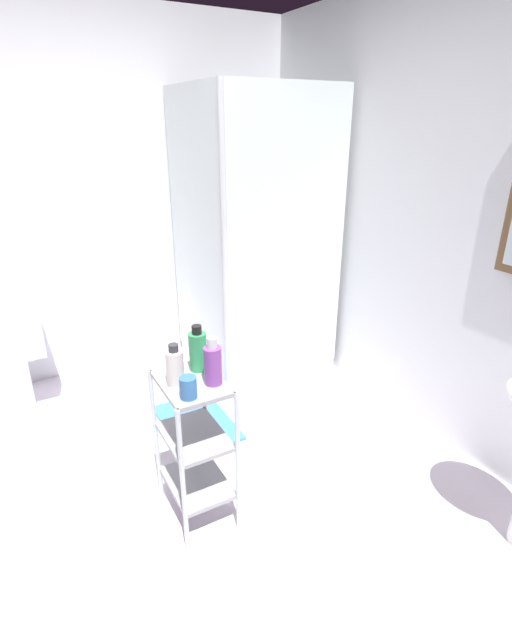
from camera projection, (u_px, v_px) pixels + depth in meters
name	position (u px, v px, depth m)	size (l,w,h in m)	color
ground_plane	(145.00, 541.00, 2.18)	(4.20, 4.20, 0.02)	silver
wall_back	(463.00, 228.00, 2.50)	(4.20, 0.14, 2.50)	white
wall_left	(47.00, 206.00, 3.17)	(0.10, 4.20, 2.50)	white
shower_stall	(249.00, 312.00, 3.52)	(0.92, 0.92, 2.00)	white
toilet	(6.00, 367.00, 3.04)	(0.37, 0.49, 0.76)	white
storage_cart	(195.00, 438.00, 2.16)	(0.38, 0.28, 0.74)	silver
lotion_bottle_white	(175.00, 367.00, 1.99)	(0.08, 0.08, 0.19)	white
conditioner_bottle_purple	(213.00, 364.00, 1.99)	(0.08, 0.08, 0.22)	purple
body_wash_bottle_green	(198.00, 350.00, 2.10)	(0.08, 0.08, 0.22)	#319555
rinse_cup	(188.00, 388.00, 1.90)	(0.07, 0.07, 0.09)	#3870B2
bath_mat	(197.00, 422.00, 3.00)	(0.60, 0.40, 0.02)	teal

